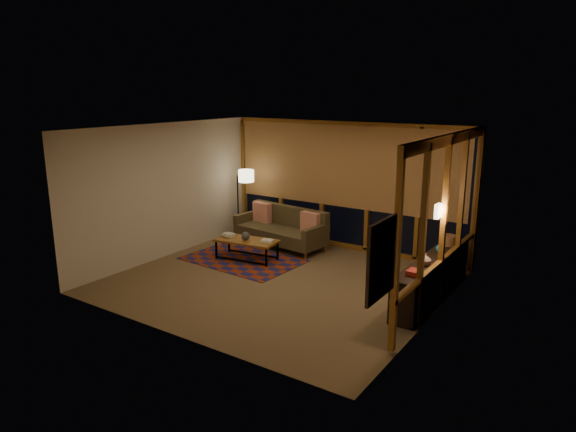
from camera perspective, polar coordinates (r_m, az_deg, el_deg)
The scene contains 21 objects.
floor at distance 9.24m, azimuth -1.01°, elevation -7.27°, with size 5.50×5.00×0.01m, color #877351.
ceiling at distance 8.63m, azimuth -1.09°, elevation 9.68°, with size 5.50×5.00×0.01m, color silver.
walls at distance 8.84m, azimuth -1.05°, elevation 0.92°, with size 5.51×5.01×2.70m.
window_wall_back at distance 10.88m, azimuth 6.29°, elevation 3.31°, with size 5.30×0.16×2.60m, color #8D5A1D, non-canonical shape.
window_wall_right at distance 8.23m, azimuth 16.95°, elevation -0.68°, with size 0.16×3.70×2.60m, color #8D5A1D, non-canonical shape.
wall_art at distance 5.97m, azimuth 10.28°, elevation -4.75°, with size 0.06×0.74×0.94m, color #E65132, non-canonical shape.
wall_sconce at distance 8.06m, azimuth 16.33°, elevation 0.53°, with size 0.12×0.18×0.22m, color #FFEDB3, non-canonical shape.
sofa at distance 11.09m, azimuth -0.88°, elevation -1.34°, with size 2.04×0.83×0.84m, color #4E4624, non-canonical shape.
pillow_left at distance 11.56m, azimuth -2.90°, elevation 0.44°, with size 0.45×0.15×0.45m, color red, non-canonical shape.
pillow_right at distance 10.70m, azimuth 2.48°, elevation -0.72°, with size 0.43×0.14×0.43m, color red, non-canonical shape.
area_rug at distance 10.38m, azimuth -5.04°, elevation -4.85°, with size 2.26×1.51×0.01m, color maroon.
coffee_table at distance 10.34m, azimuth -4.60°, elevation -3.74°, with size 1.25×0.57×0.42m, color #8D5A1D, non-canonical shape.
book_stack_a at distance 10.49m, azimuth -6.65°, elevation -2.13°, with size 0.26×0.21×0.08m, color silver, non-canonical shape.
book_stack_b at distance 10.10m, azimuth -2.30°, elevation -2.77°, with size 0.23×0.19×0.05m, color silver, non-canonical shape.
ceramic_pot at distance 10.25m, azimuth -4.73°, elevation -2.21°, with size 0.17×0.17×0.17m, color black.
floor_lamp at distance 11.93m, azimuth -5.58°, elevation 1.58°, with size 0.53×0.35×1.60m, color black, non-canonical shape.
bookshelf at distance 8.78m, azimuth 15.71°, elevation -6.62°, with size 0.40×2.70×0.67m, color black, non-canonical shape.
basket at distance 9.43m, azimuth 17.41°, elevation -2.57°, with size 0.24×0.24×0.18m, color olive.
teal_bowl at distance 8.94m, azimuth 16.53°, elevation -3.52°, with size 0.15×0.15×0.15m, color #1D7F7D.
vase at distance 8.26m, azimuth 14.99°, elevation -4.66°, with size 0.19×0.19×0.20m, color tan.
shelf_book_stack at distance 7.84m, azimuth 13.78°, elevation -6.11°, with size 0.16×0.22×0.06m, color silver, non-canonical shape.
Camera 1 is at (4.92, -7.07, 3.34)m, focal length 32.00 mm.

